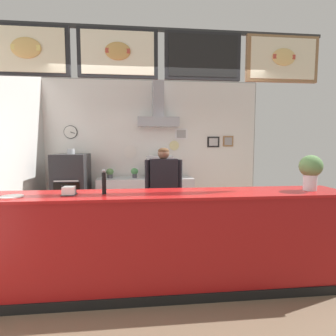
{
  "coord_description": "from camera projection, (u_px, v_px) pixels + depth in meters",
  "views": [
    {
      "loc": [
        -0.24,
        -3.12,
        1.62
      ],
      "look_at": [
        0.16,
        0.81,
        1.25
      ],
      "focal_mm": 27.75,
      "sensor_mm": 36.0,
      "label": 1
    }
  ],
  "objects": [
    {
      "name": "condiment_plate",
      "position": [
        12.0,
        197.0,
        2.57
      ],
      "size": [
        0.21,
        0.21,
        0.01
      ],
      "color": "white",
      "rests_on": "service_counter"
    },
    {
      "name": "pizza_oven",
      "position": [
        72.0,
        191.0,
        5.04
      ],
      "size": [
        0.61,
        0.75,
        1.52
      ],
      "color": "#232326",
      "rests_on": "ground_plane"
    },
    {
      "name": "potted_sage",
      "position": [
        135.0,
        172.0,
        5.4
      ],
      "size": [
        0.15,
        0.15,
        0.21
      ],
      "color": "#4C4C51",
      "rests_on": "back_prep_counter"
    },
    {
      "name": "potted_thyme",
      "position": [
        110.0,
        173.0,
        5.37
      ],
      "size": [
        0.15,
        0.15,
        0.2
      ],
      "color": "#4C4C51",
      "rests_on": "back_prep_counter"
    },
    {
      "name": "back_prep_counter",
      "position": [
        146.0,
        200.0,
        5.46
      ],
      "size": [
        1.97,
        0.56,
        0.91
      ],
      "color": "silver",
      "rests_on": "ground_plane"
    },
    {
      "name": "pepper_grinder",
      "position": [
        104.0,
        182.0,
        2.72
      ],
      "size": [
        0.04,
        0.04,
        0.26
      ],
      "color": "black",
      "rests_on": "service_counter"
    },
    {
      "name": "ground_plane",
      "position": [
        162.0,
        273.0,
        3.26
      ],
      "size": [
        6.43,
        6.43,
        0.0
      ],
      "primitive_type": "plane",
      "color": "brown"
    },
    {
      "name": "espresso_machine",
      "position": [
        159.0,
        167.0,
        5.4
      ],
      "size": [
        0.53,
        0.48,
        0.46
      ],
      "color": "#A3A5AD",
      "rests_on": "back_prep_counter"
    },
    {
      "name": "service_counter",
      "position": [
        164.0,
        242.0,
        2.85
      ],
      "size": [
        4.06,
        0.6,
        1.09
      ],
      "color": "maroon",
      "rests_on": "ground_plane"
    },
    {
      "name": "napkin_holder",
      "position": [
        69.0,
        191.0,
        2.67
      ],
      "size": [
        0.15,
        0.14,
        0.1
      ],
      "color": "#262628",
      "rests_on": "service_counter"
    },
    {
      "name": "back_wall_assembly",
      "position": [
        153.0,
        144.0,
        5.58
      ],
      "size": [
        4.68,
        2.82,
        2.99
      ],
      "color": "gray",
      "rests_on": "ground_plane"
    },
    {
      "name": "shop_worker",
      "position": [
        164.0,
        194.0,
        4.05
      ],
      "size": [
        0.58,
        0.23,
        1.56
      ],
      "rotation": [
        0.0,
        0.0,
        3.17
      ],
      "color": "#232328",
      "rests_on": "ground_plane"
    },
    {
      "name": "basil_vase",
      "position": [
        311.0,
        170.0,
        2.92
      ],
      "size": [
        0.25,
        0.25,
        0.4
      ],
      "color": "silver",
      "rests_on": "service_counter"
    }
  ]
}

